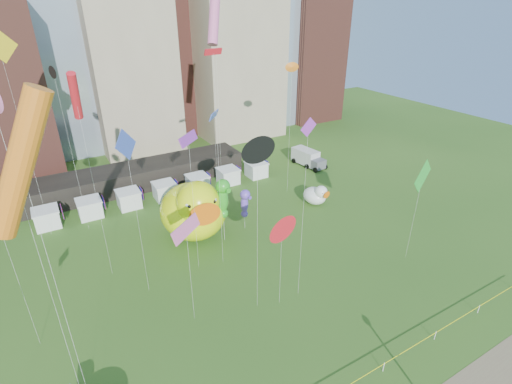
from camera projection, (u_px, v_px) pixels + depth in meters
skyline at (111, 25)px, 65.03m from camera, size 101.00×23.00×68.00m
pavilion at (118, 180)px, 56.40m from camera, size 38.00×6.00×3.20m
vendor_tents at (165, 191)px, 54.27m from camera, size 33.24×2.80×2.40m
big_duck at (194, 209)px, 44.32m from camera, size 8.65×10.89×8.02m
small_duck at (316, 195)px, 52.62m from camera, size 3.46×4.17×3.00m
seahorse_green at (223, 196)px, 42.56m from camera, size 1.71×2.10×7.87m
seahorse_purple at (245, 201)px, 45.87m from camera, size 1.43×1.68×5.29m
box_truck at (308, 158)px, 65.07m from camera, size 3.11×6.50×2.66m
kite_0 at (282, 229)px, 32.33m from camera, size 2.27×0.88×9.20m
kite_2 at (54, 74)px, 39.09m from camera, size 0.50×1.27×19.36m
kite_5 at (214, 115)px, 50.38m from camera, size 2.35×2.52×12.24m
kite_6 at (292, 69)px, 48.95m from camera, size 1.22×0.43×18.23m
kite_7 at (308, 138)px, 30.04m from camera, size 1.54×0.06×17.28m
kite_8 at (214, 58)px, 32.13m from camera, size 1.72×0.61×21.71m
kite_9 at (186, 229)px, 29.99m from camera, size 3.05×2.48×9.85m
kite_10 at (258, 150)px, 28.65m from camera, size 2.13×0.53×16.37m
kite_11 at (423, 177)px, 38.06m from camera, size 3.41×0.89×11.43m
kite_13 at (126, 148)px, 30.93m from camera, size 2.08×1.94×16.30m
kite_14 at (20, 164)px, 16.97m from camera, size 4.09×1.37×22.26m
kite_15 at (188, 140)px, 34.41m from camera, size 2.47×2.27×14.63m
kite_16 at (75, 96)px, 31.58m from camera, size 0.86×2.53×20.32m
kite_17 at (214, 14)px, 42.88m from camera, size 3.35×3.81×27.27m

